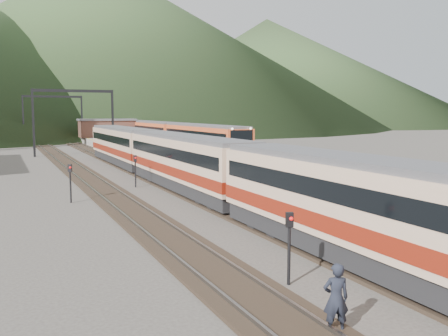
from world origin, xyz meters
name	(u,v)px	position (x,y,z in m)	size (l,w,h in m)	color
track_main	(128,166)	(0.00, 40.00, 0.07)	(2.60, 200.00, 0.23)	black
track_far	(74,168)	(-5.00, 40.00, 0.07)	(2.60, 200.00, 0.23)	black
track_second	(234,161)	(11.50, 40.00, 0.07)	(2.60, 200.00, 0.23)	black
platform	(189,161)	(5.60, 38.00, 0.50)	(8.00, 100.00, 1.00)	gray
gantry_near	(74,109)	(-2.85, 55.00, 5.59)	(9.55, 0.25, 8.00)	black
gantry_far	(53,110)	(-2.85, 80.00, 5.59)	(9.55, 0.25, 8.00)	black
station_shed	(107,128)	(5.60, 78.00, 2.57)	(9.40, 4.40, 3.10)	brown
hill_b	(93,41)	(30.00, 230.00, 37.50)	(220.00, 220.00, 75.00)	#304E2A
hill_c	(266,71)	(110.00, 210.00, 25.00)	(160.00, 160.00, 50.00)	#304E2A
main_train	(185,164)	(0.00, 23.57, 1.86)	(2.68, 55.03, 3.27)	beige
second_train	(154,132)	(11.50, 69.92, 2.11)	(3.08, 63.15, 3.76)	#D4572B
short_signal_a	(289,238)	(-3.32, 5.10, 1.46)	(0.25, 0.21, 2.27)	black
short_signal_b	(135,167)	(-2.62, 26.66, 1.46)	(0.26, 0.22, 2.27)	black
short_signal_c	(70,178)	(-7.59, 22.28, 1.46)	(0.27, 0.24, 2.27)	black
worker	(336,299)	(-4.10, 1.71, 0.87)	(0.64, 0.42, 1.75)	#1E212D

